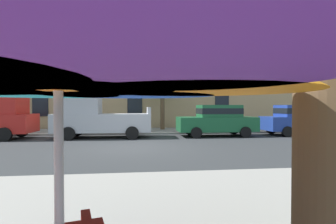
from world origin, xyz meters
The scene contains 8 objects.
ground_plane centered at (0.00, 0.00, 0.00)m, with size 120.00×120.00×0.00m, color #2D3033.
sidewalk_far centered at (0.00, 6.80, 0.06)m, with size 56.00×3.60×0.12m, color gray.
apartment_building centered at (0.00, 14.99, 9.60)m, with size 47.24×12.08×19.20m.
pickup_silver centered at (-1.90, 3.70, 1.03)m, with size 5.10×2.12×2.20m.
sedan_green centered at (4.71, 3.70, 0.95)m, with size 4.40×1.98×1.78m.
sedan_blue centered at (9.76, 3.70, 0.95)m, with size 4.40×1.98×1.78m.
street_tree_middle centered at (1.79, 7.43, 3.78)m, with size 2.79×2.28×4.98m.
patio_umbrella centered at (-0.32, -9.00, 2.02)m, with size 3.34×3.10×2.32m.
Camera 1 is at (0.19, -10.74, 1.69)m, focal length 27.91 mm.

